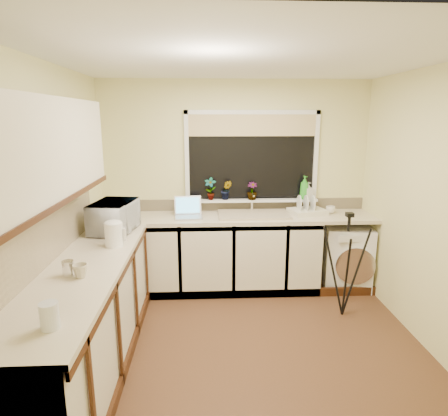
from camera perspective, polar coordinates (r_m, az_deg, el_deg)
floor at (r=3.70m, az=3.35°, el=-19.65°), size 3.20×3.20×0.00m
ceiling at (r=3.13m, az=4.00°, el=21.33°), size 3.20×3.20×0.00m
wall_back at (r=4.66m, az=1.62°, el=3.63°), size 3.20×0.00×3.20m
wall_front at (r=1.80m, az=9.02°, el=-12.82°), size 3.20×0.00×3.20m
wall_left at (r=3.42m, az=-24.08°, el=-1.18°), size 0.00×3.00×3.00m
wall_right at (r=3.73m, az=28.86°, el=-0.53°), size 0.00×3.00×3.00m
base_cabinet_back at (r=4.57m, az=-2.26°, el=-6.93°), size 2.55×0.60×0.86m
base_cabinet_left at (r=3.34m, az=-19.64°, el=-15.81°), size 0.54×2.40×0.86m
worktop_back at (r=4.44m, az=1.88°, el=-1.42°), size 3.20×0.60×0.04m
worktop_left at (r=3.15m, az=-20.29°, el=-8.62°), size 0.60×2.40×0.04m
upper_cabinet at (r=2.86m, az=-25.38°, el=7.77°), size 0.28×1.90×0.70m
splashback_left at (r=3.17m, az=-25.62°, el=-4.29°), size 0.02×2.40×0.45m
splashback_back at (r=4.70m, az=1.61°, el=0.54°), size 3.20×0.02×0.14m
window_glass at (r=4.62m, az=4.16°, el=7.58°), size 1.50×0.02×1.00m
window_blind at (r=4.58m, az=4.27°, el=12.22°), size 1.50×0.02×0.25m
windowsill at (r=4.65m, az=4.13°, el=1.19°), size 1.60×0.14×0.03m
sink at (r=4.46m, az=4.45°, el=-0.97°), size 0.82×0.46×0.03m
faucet at (r=4.61m, az=4.20°, el=0.87°), size 0.03×0.03×0.24m
washing_machine at (r=4.89m, az=17.89°, el=-6.84°), size 0.62×0.61×0.76m
laptop at (r=4.41m, az=-5.37°, el=-0.53°), size 0.33×0.34×0.22m
kettle at (r=3.52m, az=-16.13°, el=-3.86°), size 0.16×0.16×0.21m
dish_rack at (r=4.61m, az=12.34°, el=-0.53°), size 0.47×0.39×0.06m
tripod at (r=4.11m, az=17.74°, el=-8.14°), size 0.66×0.66×1.10m
glass_jug at (r=2.33m, az=-24.64°, el=-14.44°), size 0.10×0.10×0.15m
steel_jar at (r=3.00m, az=-22.27°, el=-8.36°), size 0.08×0.08×0.11m
microwave at (r=3.97m, az=-16.11°, el=-1.24°), size 0.44×0.59×0.30m
plant_a at (r=4.56m, az=-2.06°, el=2.89°), size 0.16×0.12×0.27m
plant_b at (r=4.58m, az=0.34°, el=2.71°), size 0.13×0.11×0.23m
plant_c at (r=4.59m, az=4.22°, el=2.57°), size 0.12×0.12×0.21m
soap_bottle_green at (r=4.71m, az=11.93°, el=3.02°), size 0.14×0.14×0.28m
soap_bottle_clear at (r=4.73m, az=12.47°, el=2.56°), size 0.12×0.12×0.20m
cup_back at (r=4.72m, az=15.63°, el=-0.25°), size 0.14×0.14×0.09m
cup_left at (r=2.94m, az=-20.69°, el=-8.80°), size 0.14×0.14×0.10m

